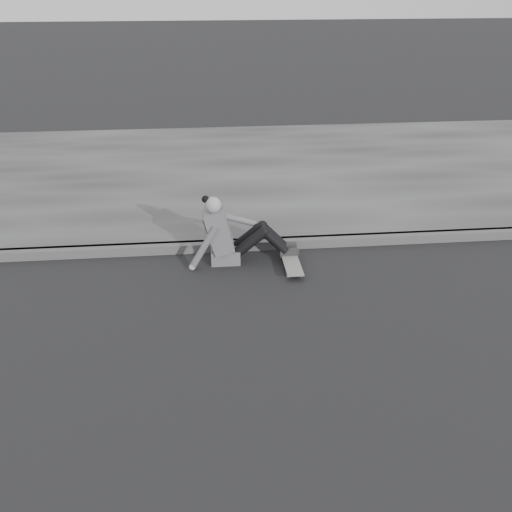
{
  "coord_description": "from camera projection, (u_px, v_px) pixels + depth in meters",
  "views": [
    {
      "loc": [
        -0.16,
        -4.16,
        3.31
      ],
      "look_at": [
        0.39,
        1.37,
        0.5
      ],
      "focal_mm": 40.0,
      "sensor_mm": 36.0,
      "label": 1
    }
  ],
  "objects": [
    {
      "name": "sidewalk",
      "position": [
        211.0,
        173.0,
        10.14
      ],
      "size": [
        24.0,
        6.0,
        0.12
      ],
      "primitive_type": "cube",
      "color": "#3D3D3D",
      "rests_on": "ground"
    },
    {
      "name": "skateboard",
      "position": [
        291.0,
        262.0,
        7.04
      ],
      "size": [
        0.2,
        0.78,
        0.09
      ],
      "color": "#989893",
      "rests_on": "ground"
    },
    {
      "name": "curb",
      "position": [
        217.0,
        246.0,
        7.46
      ],
      "size": [
        24.0,
        0.16,
        0.12
      ],
      "primitive_type": "cube",
      "color": "#494949",
      "rests_on": "ground"
    },
    {
      "name": "ground",
      "position": [
        228.0,
        374.0,
        5.2
      ],
      "size": [
        80.0,
        80.0,
        0.0
      ],
      "primitive_type": "plane",
      "color": "black",
      "rests_on": "ground"
    },
    {
      "name": "seated_woman",
      "position": [
        230.0,
        234.0,
        7.06
      ],
      "size": [
        1.38,
        0.46,
        0.88
      ],
      "color": "#565659",
      "rests_on": "ground"
    }
  ]
}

